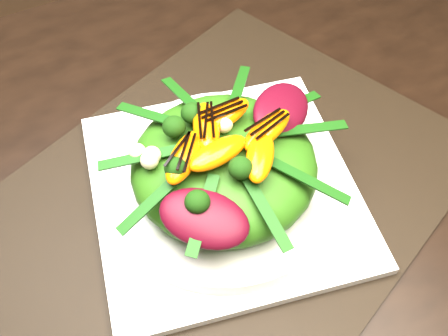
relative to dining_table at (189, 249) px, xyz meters
name	(u,v)px	position (x,y,z in m)	size (l,w,h in m)	color
dining_table	(189,249)	(0.00, 0.00, 0.00)	(1.60, 0.90, 0.75)	black
placemat	(224,193)	(0.06, 0.03, 0.02)	(0.51, 0.39, 0.00)	black
plate_base	(224,189)	(0.06, 0.03, 0.03)	(0.27, 0.27, 0.01)	white
salad_bowl	(224,182)	(0.06, 0.03, 0.04)	(0.24, 0.24, 0.02)	silver
lettuce_mound	(224,165)	(0.06, 0.03, 0.07)	(0.19, 0.19, 0.06)	#2E6112
radicchio_leaf	(281,109)	(0.13, 0.05, 0.10)	(0.08, 0.05, 0.02)	#3F0612
orange_segment	(201,134)	(0.04, 0.05, 0.11)	(0.06, 0.03, 0.02)	#FF6604
broccoli_floret	(164,146)	(0.00, 0.05, 0.11)	(0.03, 0.03, 0.03)	black
macadamia_nut	(263,149)	(0.09, 0.01, 0.11)	(0.02, 0.02, 0.02)	#C9B78E
balsamic_drizzle	(200,128)	(0.04, 0.05, 0.12)	(0.04, 0.00, 0.00)	black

